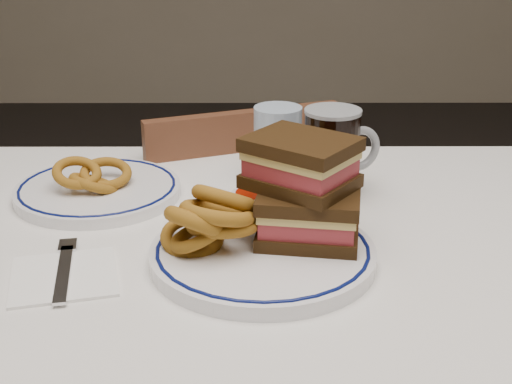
{
  "coord_description": "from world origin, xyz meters",
  "views": [
    {
      "loc": [
        0.06,
        -0.85,
        1.19
      ],
      "look_at": [
        0.06,
        -0.02,
        0.84
      ],
      "focal_mm": 50.0,
      "sensor_mm": 36.0,
      "label": 1
    }
  ],
  "objects_px": {
    "chair_far": "(229,267)",
    "far_plate": "(98,190)",
    "main_plate": "(263,253)",
    "reuben_sandwich": "(305,189)",
    "beer_mug": "(333,154)"
  },
  "relations": [
    {
      "from": "reuben_sandwich",
      "to": "chair_far",
      "type": "bearing_deg",
      "value": 103.34
    },
    {
      "from": "reuben_sandwich",
      "to": "far_plate",
      "type": "bearing_deg",
      "value": 148.97
    },
    {
      "from": "reuben_sandwich",
      "to": "far_plate",
      "type": "height_order",
      "value": "reuben_sandwich"
    },
    {
      "from": "reuben_sandwich",
      "to": "far_plate",
      "type": "relative_size",
      "value": 0.64
    },
    {
      "from": "reuben_sandwich",
      "to": "main_plate",
      "type": "bearing_deg",
      "value": -148.69
    },
    {
      "from": "reuben_sandwich",
      "to": "beer_mug",
      "type": "relative_size",
      "value": 1.16
    },
    {
      "from": "reuben_sandwich",
      "to": "far_plate",
      "type": "xyz_separation_m",
      "value": [
        -0.31,
        0.19,
        -0.08
      ]
    },
    {
      "from": "chair_far",
      "to": "far_plate",
      "type": "relative_size",
      "value": 3.18
    },
    {
      "from": "far_plate",
      "to": "beer_mug",
      "type": "bearing_deg",
      "value": -1.4
    },
    {
      "from": "main_plate",
      "to": "beer_mug",
      "type": "relative_size",
      "value": 2.03
    },
    {
      "from": "far_plate",
      "to": "reuben_sandwich",
      "type": "bearing_deg",
      "value": -31.03
    },
    {
      "from": "chair_far",
      "to": "main_plate",
      "type": "height_order",
      "value": "chair_far"
    },
    {
      "from": "main_plate",
      "to": "beer_mug",
      "type": "distance_m",
      "value": 0.25
    },
    {
      "from": "reuben_sandwich",
      "to": "beer_mug",
      "type": "distance_m",
      "value": 0.19
    },
    {
      "from": "beer_mug",
      "to": "far_plate",
      "type": "relative_size",
      "value": 0.56
    }
  ]
}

